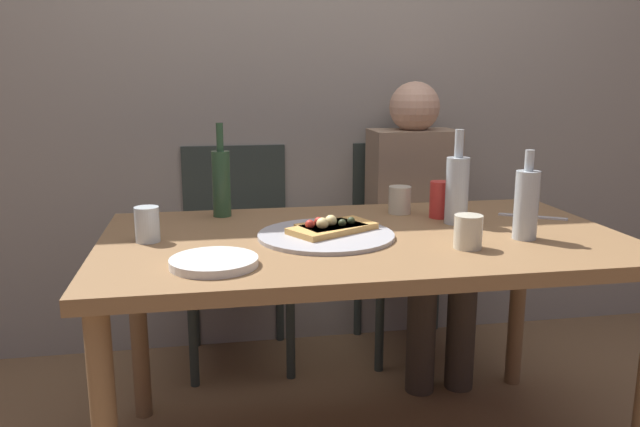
# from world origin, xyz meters

# --- Properties ---
(back_wall) EXTENTS (6.00, 0.10, 2.60)m
(back_wall) POSITION_xyz_m (0.00, 1.00, 1.30)
(back_wall) COLOR gray
(back_wall) RESTS_ON ground_plane
(dining_table) EXTENTS (1.54, 0.86, 0.73)m
(dining_table) POSITION_xyz_m (0.00, 0.00, 0.65)
(dining_table) COLOR olive
(dining_table) RESTS_ON ground_plane
(pizza_tray) EXTENTS (0.40, 0.40, 0.01)m
(pizza_tray) POSITION_xyz_m (-0.12, -0.01, 0.74)
(pizza_tray) COLOR #ADADB2
(pizza_tray) RESTS_ON dining_table
(pizza_slice_last) EXTENTS (0.26, 0.22, 0.05)m
(pizza_slice_last) POSITION_xyz_m (-0.11, 0.00, 0.75)
(pizza_slice_last) COLOR tan
(pizza_slice_last) RESTS_ON pizza_tray
(pizza_slice_extra) EXTENTS (0.25, 0.21, 0.05)m
(pizza_slice_extra) POSITION_xyz_m (-0.08, 0.03, 0.75)
(pizza_slice_extra) COLOR tan
(pizza_slice_extra) RESTS_ON pizza_tray
(wine_bottle) EXTENTS (0.07, 0.07, 0.26)m
(wine_bottle) POSITION_xyz_m (0.45, -0.13, 0.83)
(wine_bottle) COLOR #B2BCC1
(wine_bottle) RESTS_ON dining_table
(beer_bottle) EXTENTS (0.06, 0.06, 0.31)m
(beer_bottle) POSITION_xyz_m (-0.41, 0.33, 0.85)
(beer_bottle) COLOR #2D5133
(beer_bottle) RESTS_ON dining_table
(water_bottle) EXTENTS (0.07, 0.07, 0.30)m
(water_bottle) POSITION_xyz_m (0.32, 0.09, 0.84)
(water_bottle) COLOR #B2BCC1
(water_bottle) RESTS_ON dining_table
(tumbler_near) EXTENTS (0.08, 0.08, 0.09)m
(tumbler_near) POSITION_xyz_m (0.19, 0.27, 0.78)
(tumbler_near) COLOR beige
(tumbler_near) RESTS_ON dining_table
(tumbler_far) EXTENTS (0.07, 0.07, 0.10)m
(tumbler_far) POSITION_xyz_m (-0.63, 0.03, 0.78)
(tumbler_far) COLOR silver
(tumbler_far) RESTS_ON dining_table
(wine_glass) EXTENTS (0.08, 0.08, 0.09)m
(wine_glass) POSITION_xyz_m (0.24, -0.19, 0.78)
(wine_glass) COLOR beige
(wine_glass) RESTS_ON dining_table
(soda_can) EXTENTS (0.07, 0.07, 0.12)m
(soda_can) POSITION_xyz_m (0.30, 0.18, 0.79)
(soda_can) COLOR red
(soda_can) RESTS_ON dining_table
(plate_stack) EXTENTS (0.22, 0.22, 0.02)m
(plate_stack) POSITION_xyz_m (-0.44, -0.24, 0.74)
(plate_stack) COLOR white
(plate_stack) RESTS_ON dining_table
(table_knife) EXTENTS (0.20, 0.13, 0.01)m
(table_knife) POSITION_xyz_m (0.61, 0.13, 0.73)
(table_knife) COLOR #B7B7BC
(table_knife) RESTS_ON dining_table
(chair_left) EXTENTS (0.44, 0.44, 0.90)m
(chair_left) POSITION_xyz_m (-0.34, 0.83, 0.51)
(chair_left) COLOR #2D3833
(chair_left) RESTS_ON ground_plane
(chair_right) EXTENTS (0.44, 0.44, 0.90)m
(chair_right) POSITION_xyz_m (0.40, 0.83, 0.51)
(chair_right) COLOR #2D3833
(chair_right) RESTS_ON ground_plane
(guest_in_sweater) EXTENTS (0.36, 0.56, 1.17)m
(guest_in_sweater) POSITION_xyz_m (0.40, 0.68, 0.64)
(guest_in_sweater) COLOR #937A60
(guest_in_sweater) RESTS_ON ground_plane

